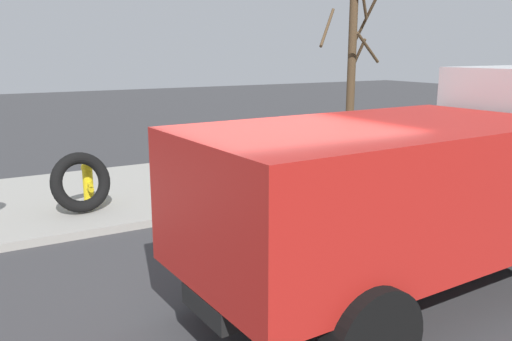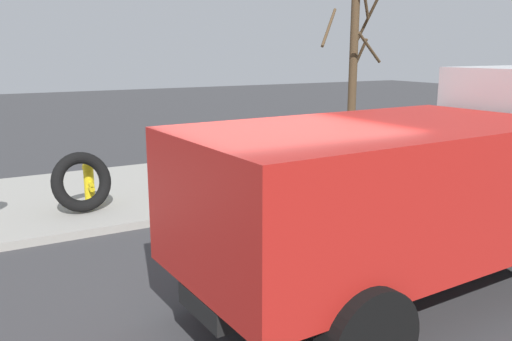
% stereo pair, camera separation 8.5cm
% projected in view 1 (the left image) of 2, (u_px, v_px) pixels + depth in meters
% --- Properties ---
extents(ground_plane, '(80.00, 80.00, 0.00)m').
position_uv_depth(ground_plane, '(275.00, 312.00, 6.78)').
color(ground_plane, '#38383A').
extents(sidewalk_curb, '(36.00, 5.00, 0.15)m').
position_uv_depth(sidewalk_curb, '(125.00, 192.00, 12.25)').
color(sidewalk_curb, '#99968E').
rests_on(sidewalk_curb, ground).
extents(fire_hydrant, '(0.24, 0.53, 0.88)m').
position_uv_depth(fire_hydrant, '(88.00, 182.00, 10.96)').
color(fire_hydrant, yellow).
rests_on(fire_hydrant, sidewalk_curb).
extents(loose_tire, '(1.25, 0.69, 1.20)m').
position_uv_depth(loose_tire, '(81.00, 182.00, 10.36)').
color(loose_tire, black).
rests_on(loose_tire, sidewalk_curb).
extents(dump_truck_red, '(7.10, 3.04, 3.00)m').
position_uv_depth(dump_truck_red, '(444.00, 175.00, 7.20)').
color(dump_truck_red, red).
rests_on(dump_truck_red, ground).
extents(bare_tree, '(1.50, 1.52, 4.56)m').
position_uv_depth(bare_tree, '(351.00, 81.00, 13.13)').
color(bare_tree, '#4C3823').
rests_on(bare_tree, sidewalk_curb).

